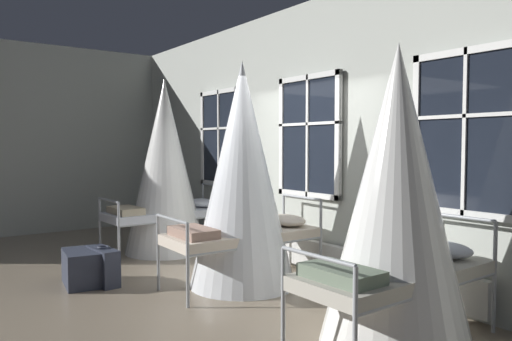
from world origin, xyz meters
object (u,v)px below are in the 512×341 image
Objects in this scene: cot_first at (165,168)px; cot_third at (397,199)px; cot_second at (242,177)px; suitcase_dark at (104,266)px; travel_trunk at (82,268)px.

cot_first is 4.46m from cot_third.
cot_second is 4.70× the size of suitcase_dark.
travel_trunk is at bearing -126.49° from suitcase_dark.
cot_third reaches higher than suitcase_dark.
travel_trunk is (1.11, -1.63, -1.11)m from cot_first.
cot_first is 2.25m from cot_second.
suitcase_dark is (-3.21, -1.40, -1.01)m from cot_third.
suitcase_dark is at bearing 144.63° from cot_second.
cot_second reaches higher than cot_third.
cot_third is at bearing -91.76° from cot_first.
cot_third is (2.21, 0.05, -0.07)m from cot_second.
cot_first reaches higher than suitcase_dark.
cot_first is at bearing 88.87° from cot_third.
cot_first is 2.19m from suitcase_dark.
cot_second is at bearing 53.85° from travel_trunk.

